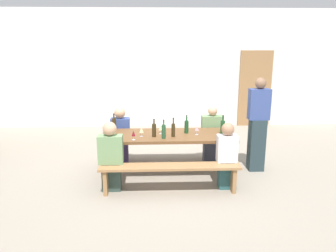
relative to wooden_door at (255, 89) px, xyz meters
The scene contains 21 objects.
ground_plane 4.50m from the wooden_door, 126.28° to the right, with size 24.00×24.00×0.00m, color gray.
back_wall 2.65m from the wooden_door, behind, with size 14.00×0.20×3.20m, color white.
wooden_door is the anchor object (origin of this frame).
tasting_table 4.39m from the wooden_door, 126.28° to the right, with size 2.31×0.87×0.75m.
bench_near 5.03m from the wooden_door, 121.28° to the right, with size 2.21×0.30×0.45m.
bench_far 3.87m from the wooden_door, 132.83° to the right, with size 2.21×0.30×0.45m.
wine_bottle_0 4.45m from the wooden_door, 124.28° to the right, with size 0.06×0.06×0.33m.
wine_bottle_1 4.63m from the wooden_door, 125.22° to the right, with size 0.07×0.07×0.32m.
wine_bottle_2 4.79m from the wooden_door, 138.05° to the right, with size 0.07×0.07×0.31m.
wine_bottle_3 4.13m from the wooden_door, 123.13° to the right, with size 0.07×0.07×0.33m.
wine_bottle_4 4.63m from the wooden_door, 127.70° to the right, with size 0.07×0.07×0.31m.
wine_bottle_5 3.94m from the wooden_door, 114.56° to the right, with size 0.08×0.08×0.34m.
wine_glass_0 4.99m from the wooden_door, 129.54° to the right, with size 0.06×0.06×0.16m.
wine_glass_1 4.75m from the wooden_door, 129.96° to the right, with size 0.08×0.08×0.16m.
wine_glass_2 4.14m from the wooden_door, 120.32° to the right, with size 0.08×0.08×0.15m.
wine_glass_3 4.42m from the wooden_door, 127.91° to the right, with size 0.08×0.08×0.15m.
seated_guest_near_0 5.43m from the wooden_door, 130.59° to the right, with size 0.39×0.24×1.12m.
seated_guest_near_1 4.46m from the wooden_door, 112.06° to the right, with size 0.32×0.24×1.09m.
seated_guest_far_0 4.58m from the wooden_door, 139.79° to the right, with size 0.36×0.24×1.13m.
seated_guest_far_1 3.44m from the wooden_door, 120.10° to the right, with size 0.41×0.24×1.13m.
standing_host 3.50m from the wooden_door, 105.74° to the right, with size 0.37×0.24×1.72m.
Camera 1 is at (-0.23, -5.58, 2.32)m, focal length 35.33 mm.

